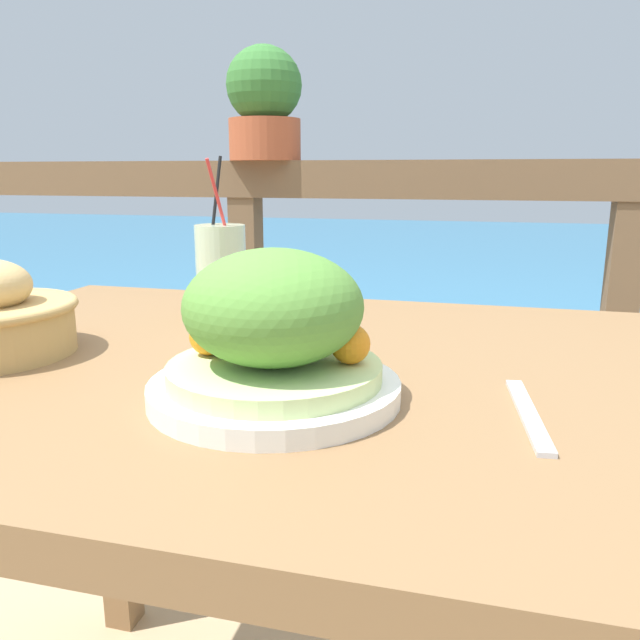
% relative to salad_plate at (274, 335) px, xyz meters
% --- Properties ---
extents(patio_table, '(1.25, 0.79, 0.73)m').
position_rel_salad_plate_xyz_m(patio_table, '(0.05, 0.13, -0.16)').
color(patio_table, olive).
rests_on(patio_table, ground_plane).
extents(railing_fence, '(2.80, 0.08, 0.98)m').
position_rel_salad_plate_xyz_m(railing_fence, '(0.05, 0.96, -0.09)').
color(railing_fence, brown).
rests_on(railing_fence, ground_plane).
extents(sea_backdrop, '(12.00, 4.00, 0.51)m').
position_rel_salad_plate_xyz_m(sea_backdrop, '(0.05, 3.46, -0.54)').
color(sea_backdrop, teal).
rests_on(sea_backdrop, ground_plane).
extents(salad_plate, '(0.25, 0.25, 0.15)m').
position_rel_salad_plate_xyz_m(salad_plate, '(0.00, 0.00, 0.00)').
color(salad_plate, white).
rests_on(salad_plate, patio_table).
extents(drink_glass, '(0.08, 0.08, 0.25)m').
position_rel_salad_plate_xyz_m(drink_glass, '(-0.19, 0.31, 0.01)').
color(drink_glass, beige).
rests_on(drink_glass, patio_table).
extents(potted_plant, '(0.19, 0.19, 0.27)m').
position_rel_salad_plate_xyz_m(potted_plant, '(-0.35, 0.96, 0.32)').
color(potted_plant, '#A34C2D').
rests_on(potted_plant, railing_fence).
extents(knife, '(0.03, 0.18, 0.00)m').
position_rel_salad_plate_xyz_m(knife, '(0.24, 0.02, -0.06)').
color(knife, silver).
rests_on(knife, patio_table).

